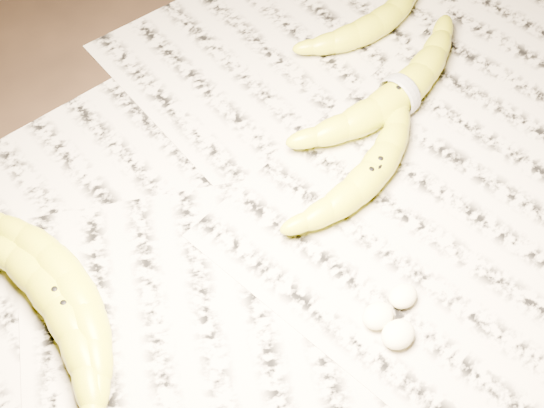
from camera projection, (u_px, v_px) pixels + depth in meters
ground at (303, 233)px, 0.79m from camera, size 3.00×3.00×0.00m
newspaper_patch at (307, 189)px, 0.81m from camera, size 0.90×0.70×0.01m
banana_left_a at (60, 305)px, 0.71m from camera, size 0.07×0.23×0.04m
banana_left_b at (68, 282)px, 0.72m from camera, size 0.08×0.22×0.04m
banana_center at (373, 171)px, 0.80m from camera, size 0.21×0.11×0.04m
banana_taped at (400, 93)px, 0.86m from camera, size 0.25×0.10×0.04m
banana_upper_a at (375, 23)px, 0.94m from camera, size 0.18×0.06×0.03m
measuring_tape at (400, 93)px, 0.86m from camera, size 0.01×0.05×0.05m
flesh_chunk_a at (378, 314)px, 0.71m from camera, size 0.03×0.03×0.02m
flesh_chunk_b at (399, 332)px, 0.70m from camera, size 0.03×0.03×0.02m
flesh_chunk_c at (403, 294)px, 0.72m from camera, size 0.03×0.02×0.02m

